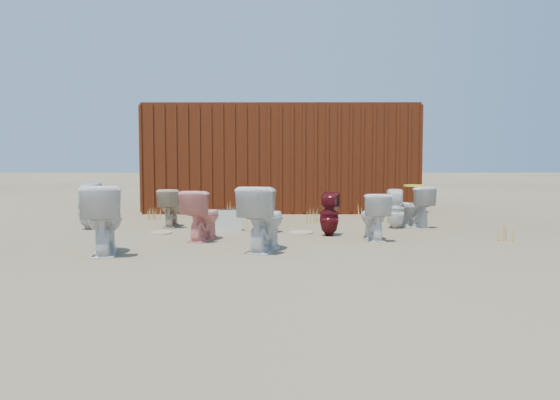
{
  "coord_description": "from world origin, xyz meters",
  "views": [
    {
      "loc": [
        0.04,
        -7.71,
        1.13
      ],
      "look_at": [
        0.0,
        0.6,
        0.55
      ],
      "focal_mm": 35.0,
      "sensor_mm": 36.0,
      "label": 1
    }
  ],
  "objects_px": {
    "toilet_front_maroon": "(329,214)",
    "toilet_front_e": "(374,216)",
    "toilet_front_c": "(263,219)",
    "toilet_back_yellowlid": "(414,207)",
    "toilet_front_a": "(103,220)",
    "toilet_front_pink": "(202,215)",
    "loose_tank": "(226,220)",
    "toilet_back_a": "(89,206)",
    "toilet_back_e": "(395,209)",
    "toilet_back_beige_right": "(264,209)",
    "toilet_back_beige_left": "(170,208)",
    "shipping_container": "(281,159)"
  },
  "relations": [
    {
      "from": "toilet_front_maroon",
      "to": "toilet_back_a",
      "type": "distance_m",
      "value": 4.06
    },
    {
      "from": "toilet_front_maroon",
      "to": "loose_tank",
      "type": "bearing_deg",
      "value": -4.2
    },
    {
      "from": "toilet_front_c",
      "to": "toilet_back_a",
      "type": "relative_size",
      "value": 1.04
    },
    {
      "from": "toilet_back_beige_left",
      "to": "toilet_back_a",
      "type": "bearing_deg",
      "value": 11.01
    },
    {
      "from": "toilet_front_pink",
      "to": "toilet_back_a",
      "type": "distance_m",
      "value": 2.48
    },
    {
      "from": "toilet_front_e",
      "to": "toilet_back_beige_left",
      "type": "xyz_separation_m",
      "value": [
        -3.28,
        1.58,
        -0.01
      ]
    },
    {
      "from": "toilet_back_beige_right",
      "to": "toilet_back_yellowlid",
      "type": "bearing_deg",
      "value": -168.86
    },
    {
      "from": "toilet_back_e",
      "to": "toilet_front_c",
      "type": "bearing_deg",
      "value": 54.34
    },
    {
      "from": "shipping_container",
      "to": "toilet_back_beige_right",
      "type": "distance_m",
      "value": 4.09
    },
    {
      "from": "toilet_front_a",
      "to": "toilet_front_maroon",
      "type": "relative_size",
      "value": 1.28
    },
    {
      "from": "toilet_front_c",
      "to": "toilet_front_maroon",
      "type": "bearing_deg",
      "value": -108.1
    },
    {
      "from": "toilet_front_e",
      "to": "toilet_front_a",
      "type": "bearing_deg",
      "value": 16.32
    },
    {
      "from": "toilet_front_c",
      "to": "loose_tank",
      "type": "relative_size",
      "value": 1.66
    },
    {
      "from": "toilet_front_maroon",
      "to": "toilet_front_e",
      "type": "bearing_deg",
      "value": 159.99
    },
    {
      "from": "toilet_back_a",
      "to": "toilet_front_maroon",
      "type": "bearing_deg",
      "value": 167.43
    },
    {
      "from": "shipping_container",
      "to": "toilet_front_e",
      "type": "height_order",
      "value": "shipping_container"
    },
    {
      "from": "toilet_front_maroon",
      "to": "toilet_front_e",
      "type": "distance_m",
      "value": 0.75
    },
    {
      "from": "toilet_back_beige_right",
      "to": "toilet_front_c",
      "type": "bearing_deg",
      "value": 91.46
    },
    {
      "from": "toilet_back_a",
      "to": "toilet_back_beige_left",
      "type": "relative_size",
      "value": 1.2
    },
    {
      "from": "toilet_front_a",
      "to": "toilet_back_beige_left",
      "type": "distance_m",
      "value": 2.84
    },
    {
      "from": "toilet_front_c",
      "to": "toilet_back_e",
      "type": "bearing_deg",
      "value": -116.44
    },
    {
      "from": "shipping_container",
      "to": "toilet_back_beige_right",
      "type": "height_order",
      "value": "shipping_container"
    },
    {
      "from": "toilet_back_a",
      "to": "toilet_back_e",
      "type": "height_order",
      "value": "toilet_back_a"
    },
    {
      "from": "toilet_front_e",
      "to": "loose_tank",
      "type": "distance_m",
      "value": 2.48
    },
    {
      "from": "toilet_front_pink",
      "to": "toilet_back_yellowlid",
      "type": "relative_size",
      "value": 1.03
    },
    {
      "from": "toilet_front_a",
      "to": "loose_tank",
      "type": "relative_size",
      "value": 1.7
    },
    {
      "from": "toilet_front_pink",
      "to": "toilet_back_beige_right",
      "type": "height_order",
      "value": "toilet_front_pink"
    },
    {
      "from": "toilet_back_beige_left",
      "to": "toilet_front_pink",
      "type": "bearing_deg",
      "value": 112.62
    },
    {
      "from": "shipping_container",
      "to": "toilet_back_yellowlid",
      "type": "bearing_deg",
      "value": -56.45
    },
    {
      "from": "toilet_back_beige_left",
      "to": "toilet_back_yellowlid",
      "type": "relative_size",
      "value": 0.94
    },
    {
      "from": "toilet_front_e",
      "to": "toilet_back_beige_left",
      "type": "distance_m",
      "value": 3.64
    },
    {
      "from": "toilet_front_maroon",
      "to": "toilet_back_a",
      "type": "relative_size",
      "value": 0.83
    },
    {
      "from": "toilet_front_e",
      "to": "toilet_front_pink",
      "type": "bearing_deg",
      "value": -1.73
    },
    {
      "from": "toilet_front_maroon",
      "to": "loose_tank",
      "type": "distance_m",
      "value": 1.76
    },
    {
      "from": "toilet_front_c",
      "to": "toilet_front_pink",
      "type": "bearing_deg",
      "value": -30.1
    },
    {
      "from": "toilet_back_e",
      "to": "toilet_front_pink",
      "type": "bearing_deg",
      "value": 31.88
    },
    {
      "from": "toilet_front_c",
      "to": "toilet_back_yellowlid",
      "type": "distance_m",
      "value": 3.59
    },
    {
      "from": "toilet_back_yellowlid",
      "to": "toilet_front_pink",
      "type": "bearing_deg",
      "value": -2.36
    },
    {
      "from": "toilet_front_a",
      "to": "loose_tank",
      "type": "bearing_deg",
      "value": -132.1
    },
    {
      "from": "toilet_front_pink",
      "to": "toilet_back_a",
      "type": "relative_size",
      "value": 0.91
    },
    {
      "from": "toilet_front_c",
      "to": "toilet_back_a",
      "type": "height_order",
      "value": "toilet_front_c"
    },
    {
      "from": "toilet_front_e",
      "to": "toilet_back_e",
      "type": "distance_m",
      "value": 1.52
    },
    {
      "from": "toilet_front_e",
      "to": "toilet_back_yellowlid",
      "type": "distance_m",
      "value": 1.82
    },
    {
      "from": "toilet_back_beige_right",
      "to": "toilet_back_e",
      "type": "height_order",
      "value": "toilet_back_beige_right"
    },
    {
      "from": "toilet_front_pink",
      "to": "toilet_back_beige_right",
      "type": "bearing_deg",
      "value": -111.59
    },
    {
      "from": "toilet_front_maroon",
      "to": "toilet_back_a",
      "type": "height_order",
      "value": "toilet_back_a"
    },
    {
      "from": "toilet_front_pink",
      "to": "toilet_back_yellowlid",
      "type": "bearing_deg",
      "value": -138.63
    },
    {
      "from": "toilet_front_e",
      "to": "toilet_back_yellowlid",
      "type": "relative_size",
      "value": 0.96
    },
    {
      "from": "loose_tank",
      "to": "toilet_front_c",
      "type": "bearing_deg",
      "value": -91.21
    },
    {
      "from": "toilet_back_yellowlid",
      "to": "toilet_front_maroon",
      "type": "bearing_deg",
      "value": 8.03
    }
  ]
}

